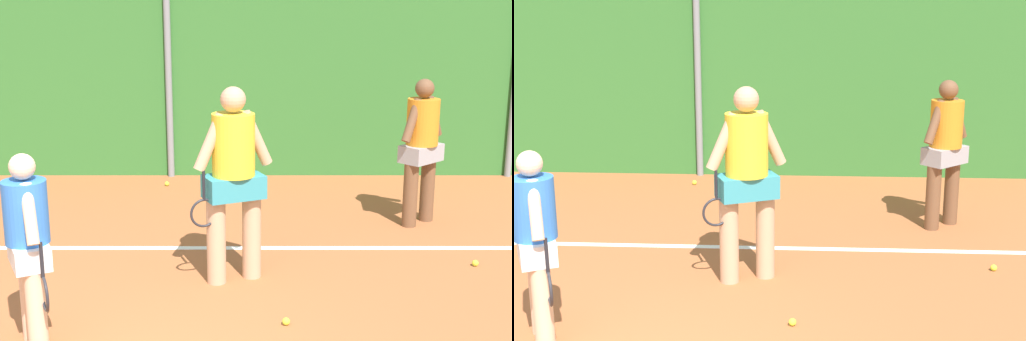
{
  "view_description": "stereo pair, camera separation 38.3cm",
  "coord_description": "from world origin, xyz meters",
  "views": [
    {
      "loc": [
        1.31,
        -4.08,
        2.78
      ],
      "look_at": [
        1.31,
        2.7,
        1.08
      ],
      "focal_mm": 50.3,
      "sensor_mm": 36.0,
      "label": 1
    },
    {
      "loc": [
        1.69,
        -4.07,
        2.78
      ],
      "look_at": [
        1.31,
        2.7,
        1.08
      ],
      "focal_mm": 50.3,
      "sensor_mm": 36.0,
      "label": 2
    }
  ],
  "objects": [
    {
      "name": "player_foreground_near",
      "position": [
        -0.46,
        1.19,
        0.89
      ],
      "size": [
        0.47,
        0.66,
        1.59
      ],
      "rotation": [
        0.0,
        0.0,
        5.17
      ],
      "color": "beige",
      "rests_on": "ground_plane"
    },
    {
      "name": "hedge_fence_backdrop",
      "position": [
        0.0,
        6.82,
        1.38
      ],
      "size": [
        18.02,
        0.25,
        2.76
      ],
      "primitive_type": "cube",
      "color": "#33702D",
      "rests_on": "ground_plane"
    },
    {
      "name": "fence_post_center",
      "position": [
        0.0,
        6.65,
        1.46
      ],
      "size": [
        0.1,
        0.1,
        2.91
      ],
      "primitive_type": "cylinder",
      "color": "gray",
      "rests_on": "ground_plane"
    },
    {
      "name": "court_baseline_paint",
      "position": [
        0.0,
        3.45,
        0.0
      ],
      "size": [
        13.17,
        0.1,
        0.01
      ],
      "primitive_type": "cube",
      "color": "white",
      "rests_on": "ground_plane"
    },
    {
      "name": "ground_plane",
      "position": [
        0.0,
        2.01,
        0.0
      ],
      "size": [
        27.73,
        27.73,
        0.0
      ],
      "primitive_type": "plane",
      "color": "#A85B33"
    },
    {
      "name": "player_backcourt_far",
      "position": [
        3.3,
        4.35,
        1.0
      ],
      "size": [
        0.59,
        0.57,
        1.78
      ],
      "rotation": [
        0.0,
        0.0,
        0.73
      ],
      "color": "brown",
      "rests_on": "ground_plane"
    },
    {
      "name": "tennis_ball_4",
      "position": [
        1.57,
        1.56,
        0.03
      ],
      "size": [
        0.07,
        0.07,
        0.07
      ],
      "primitive_type": "sphere",
      "color": "#CCDB33",
      "rests_on": "ground_plane"
    },
    {
      "name": "tennis_ball_5",
      "position": [
        0.0,
        6.07,
        0.03
      ],
      "size": [
        0.07,
        0.07,
        0.07
      ],
      "primitive_type": "sphere",
      "color": "#CCDB33",
      "rests_on": "ground_plane"
    },
    {
      "name": "tennis_ball_1",
      "position": [
        3.59,
        2.91,
        0.03
      ],
      "size": [
        0.07,
        0.07,
        0.07
      ],
      "primitive_type": "sphere",
      "color": "#CCDB33",
      "rests_on": "ground_plane"
    },
    {
      "name": "player_midcourt",
      "position": [
        1.09,
        2.56,
        1.08
      ],
      "size": [
        0.79,
        0.53,
        1.92
      ],
      "rotation": [
        0.0,
        0.0,
        3.55
      ],
      "color": "tan",
      "rests_on": "ground_plane"
    }
  ]
}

